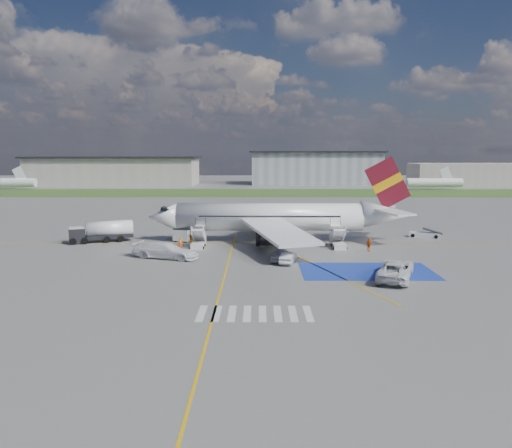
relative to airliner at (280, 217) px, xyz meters
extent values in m
plane|color=#60605E|center=(-1.51, -14.00, -3.39)|extent=(400.00, 400.00, 0.00)
cube|color=#2D4C1E|center=(-1.51, 81.00, -3.39)|extent=(400.00, 30.00, 0.01)
cube|color=gold|center=(-1.51, -2.00, -3.39)|extent=(120.00, 0.20, 0.01)
cube|color=gold|center=(-6.51, -24.00, -3.39)|extent=(0.20, 60.00, 0.01)
cube|color=gold|center=(-1.51, -2.00, -3.39)|extent=(20.71, 56.45, 0.01)
cube|color=#19349A|center=(8.49, -18.00, -3.39)|extent=(14.00, 8.00, 0.01)
cube|color=silver|center=(-7.51, -32.00, -3.39)|extent=(0.60, 4.00, 0.01)
cube|color=silver|center=(-6.31, -32.00, -3.39)|extent=(0.60, 4.00, 0.01)
cube|color=silver|center=(-5.11, -32.00, -3.39)|extent=(0.60, 4.00, 0.01)
cube|color=silver|center=(-3.91, -32.00, -3.39)|extent=(0.60, 4.00, 0.01)
cube|color=silver|center=(-2.71, -32.00, -3.39)|extent=(0.60, 4.00, 0.01)
cube|color=silver|center=(-1.51, -32.00, -3.39)|extent=(0.60, 4.00, 0.01)
cube|color=silver|center=(-0.31, -32.00, -3.39)|extent=(0.60, 4.00, 0.01)
cube|color=silver|center=(0.89, -32.00, -3.39)|extent=(0.60, 4.00, 0.01)
cube|color=#A0988A|center=(-56.51, 116.00, 1.61)|extent=(60.00, 22.00, 10.00)
cube|color=gray|center=(18.49, 121.00, 2.61)|extent=(48.00, 18.00, 12.00)
cube|color=#A0988A|center=(73.49, 114.00, 0.61)|extent=(40.00, 16.00, 8.00)
cylinder|color=white|center=(-1.51, 0.00, 0.01)|extent=(26.00, 3.90, 3.90)
cone|color=white|center=(-16.51, 0.00, 0.01)|extent=(4.00, 3.90, 3.90)
cube|color=black|center=(-15.91, 0.00, 1.06)|extent=(1.67, 1.90, 0.82)
cone|color=white|center=(14.69, 0.00, 0.41)|extent=(6.50, 3.90, 3.90)
cube|color=white|center=(-0.51, -8.50, -0.59)|extent=(9.86, 15.95, 1.40)
cube|color=white|center=(-0.51, 8.50, -0.59)|extent=(9.86, 15.95, 1.40)
cylinder|color=#38383A|center=(-1.51, -5.60, -1.99)|extent=(3.40, 2.10, 2.10)
cylinder|color=#38383A|center=(-1.51, 5.60, -1.99)|extent=(3.40, 2.10, 2.10)
cube|color=maroon|center=(14.99, 0.00, 4.81)|extent=(6.62, 0.30, 7.45)
cube|color=#EBA10D|center=(14.99, 0.00, 4.81)|extent=(4.36, 0.40, 3.08)
cube|color=white|center=(15.29, -3.20, 1.11)|extent=(4.73, 5.95, 0.49)
cube|color=white|center=(15.29, 3.20, 1.11)|extent=(4.73, 5.95, 0.49)
cube|color=black|center=(-1.51, -1.96, 0.36)|extent=(19.50, 0.04, 0.18)
cube|color=black|center=(-1.51, 1.96, 0.36)|extent=(19.50, 0.04, 0.18)
cube|color=white|center=(-11.01, -4.15, -1.94)|extent=(1.40, 3.73, 2.32)
cube|color=white|center=(-11.01, -2.25, -0.89)|extent=(1.40, 1.00, 0.12)
cylinder|color=black|center=(-11.71, -2.25, -0.34)|extent=(0.06, 0.06, 1.10)
cylinder|color=black|center=(-10.31, -2.25, -0.34)|extent=(0.06, 0.06, 1.10)
cube|color=white|center=(-11.01, -5.75, -3.04)|extent=(1.60, 2.40, 0.70)
cube|color=white|center=(7.49, -4.15, -1.94)|extent=(1.40, 3.73, 2.32)
cube|color=white|center=(7.49, -2.25, -0.89)|extent=(1.40, 1.00, 0.12)
cylinder|color=black|center=(6.79, -2.25, -0.34)|extent=(0.06, 0.06, 1.10)
cylinder|color=black|center=(8.19, -2.25, -0.34)|extent=(0.06, 0.06, 1.10)
cube|color=white|center=(7.49, -5.75, -3.04)|extent=(1.60, 2.40, 0.70)
cube|color=black|center=(-28.06, -2.19, -2.33)|extent=(2.73, 2.73, 2.13)
cylinder|color=white|center=(-23.98, -0.68, -1.54)|extent=(6.64, 4.18, 2.13)
cube|color=black|center=(-23.98, -0.68, -2.61)|extent=(6.64, 4.18, 0.46)
cube|color=white|center=(-13.76, -0.88, -2.44)|extent=(2.56, 1.99, 1.58)
cube|color=black|center=(-13.76, -0.88, -1.59)|extent=(2.42, 1.84, 0.14)
cube|color=white|center=(21.52, 2.97, -3.03)|extent=(4.55, 2.86, 0.72)
cube|color=black|center=(22.53, 2.59, -2.40)|extent=(3.02, 2.00, 0.80)
imported|color=#B0B4B8|center=(-0.40, -13.05, -2.64)|extent=(2.92, 4.73, 1.50)
imported|color=#AEB0B5|center=(0.32, -14.24, -2.73)|extent=(2.29, 4.23, 1.32)
imported|color=white|center=(10.75, -20.91, -2.16)|extent=(5.17, 7.24, 2.47)
imported|color=white|center=(-14.08, -11.66, -2.18)|extent=(6.65, 4.33, 2.42)
imported|color=#FF5C0D|center=(-13.02, -7.15, -2.60)|extent=(0.69, 0.65, 1.58)
imported|color=orange|center=(-12.04, -4.70, -2.55)|extent=(0.83, 0.96, 1.68)
imported|color=#EA5F0C|center=(11.02, -7.46, -2.54)|extent=(0.90, 1.05, 1.70)
camera|label=1|loc=(-3.00, -69.73, 9.33)|focal=35.00mm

